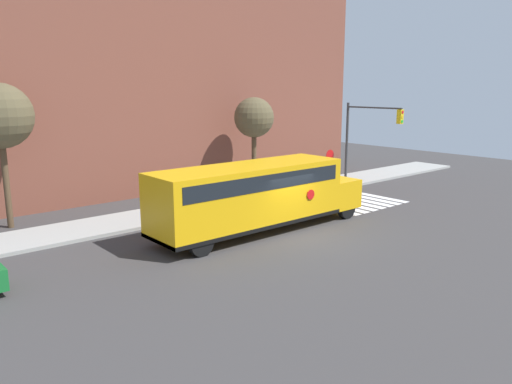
% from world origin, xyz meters
% --- Properties ---
extents(ground_plane, '(60.00, 60.00, 0.00)m').
position_xyz_m(ground_plane, '(0.00, 0.00, 0.00)').
color(ground_plane, '#3A3838').
extents(sidewalk_strip, '(44.00, 3.00, 0.15)m').
position_xyz_m(sidewalk_strip, '(0.00, 6.50, 0.07)').
color(sidewalk_strip, '#9E9E99').
rests_on(sidewalk_strip, ground).
extents(building_backdrop, '(32.00, 4.00, 13.42)m').
position_xyz_m(building_backdrop, '(0.00, 13.00, 6.71)').
color(building_backdrop, brown).
rests_on(building_backdrop, ground).
extents(crosswalk_stripes, '(4.70, 3.20, 0.01)m').
position_xyz_m(crosswalk_stripes, '(6.89, 2.00, 0.00)').
color(crosswalk_stripes, white).
rests_on(crosswalk_stripes, ground).
extents(school_bus, '(10.47, 2.57, 2.96)m').
position_xyz_m(school_bus, '(-0.93, 1.50, 1.71)').
color(school_bus, '#EAA80F').
rests_on(school_bus, ground).
extents(stop_sign, '(0.68, 0.10, 2.41)m').
position_xyz_m(stop_sign, '(8.67, 5.77, 1.59)').
color(stop_sign, '#38383A').
rests_on(stop_sign, ground).
extents(traffic_light, '(0.28, 3.98, 5.22)m').
position_xyz_m(traffic_light, '(10.15, 4.34, 3.52)').
color(traffic_light, '#38383A').
rests_on(traffic_light, ground).
extents(tree_near_sidewalk, '(2.42, 2.42, 5.57)m').
position_xyz_m(tree_near_sidewalk, '(5.19, 8.82, 4.31)').
color(tree_near_sidewalk, brown).
rests_on(tree_near_sidewalk, ground).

